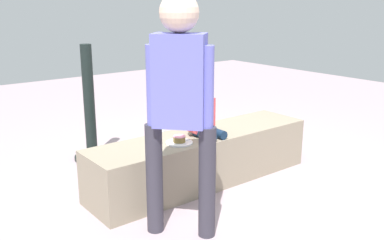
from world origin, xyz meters
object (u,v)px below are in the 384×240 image
child_seated (203,111)px  water_bottle_far_side (163,132)px  water_bottle_near_gift (206,134)px  handbag_black_leather (216,146)px  adult_standing (180,96)px  cake_plate (179,141)px  gift_bag (115,167)px  party_cup_red (94,172)px

child_seated → water_bottle_far_side: size_ratio=2.19×
water_bottle_near_gift → handbag_black_leather: 0.51m
child_seated → water_bottle_far_side: (0.43, 1.25, -0.56)m
adult_standing → water_bottle_far_side: 2.29m
adult_standing → water_bottle_near_gift: size_ratio=8.67×
cake_plate → adult_standing: bearing=-125.7°
adult_standing → gift_bag: adult_standing is taller
adult_standing → party_cup_red: bearing=92.1°
adult_standing → cake_plate: 0.81m
gift_bag → water_bottle_near_gift: 1.49m
adult_standing → party_cup_red: (-0.05, 1.28, -0.92)m
party_cup_red → handbag_black_leather: 1.30m
gift_bag → cake_plate: bearing=-56.8°
cake_plate → water_bottle_near_gift: (1.09, 0.97, -0.39)m
child_seated → party_cup_red: (-0.70, 0.71, -0.61)m
gift_bag → handbag_black_leather: (1.19, 0.01, -0.06)m
handbag_black_leather → adult_standing: bearing=-140.1°
child_seated → cake_plate: bearing=-169.2°
water_bottle_near_gift → party_cup_red: bearing=-172.5°
adult_standing → water_bottle_near_gift: 2.26m
child_seated → adult_standing: adult_standing is taller
gift_bag → water_bottle_far_side: size_ratio=1.70×
handbag_black_leather → gift_bag: bearing=-179.4°
child_seated → gift_bag: size_ratio=1.29×
child_seated → water_bottle_near_gift: 1.34m
child_seated → cake_plate: size_ratio=2.16×
child_seated → water_bottle_far_side: child_seated is taller
adult_standing → handbag_black_leather: (1.22, 1.02, -0.86)m
water_bottle_near_gift → party_cup_red: size_ratio=1.62×
water_bottle_far_side → handbag_black_leather: size_ratio=0.70×
child_seated → water_bottle_near_gift: size_ratio=2.59×
child_seated → water_bottle_near_gift: child_seated is taller
party_cup_red → handbag_black_leather: (1.27, -0.25, 0.06)m
cake_plate → water_bottle_far_side: size_ratio=1.01×
water_bottle_far_side → party_cup_red: water_bottle_far_side is taller
gift_bag → water_bottle_far_side: 1.32m
cake_plate → party_cup_red: bearing=118.2°
party_cup_red → gift_bag: bearing=-72.7°
gift_bag → party_cup_red: 0.30m
cake_plate → water_bottle_near_gift: bearing=41.5°
child_seated → handbag_black_leather: 0.91m
water_bottle_far_side → child_seated: bearing=-108.9°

